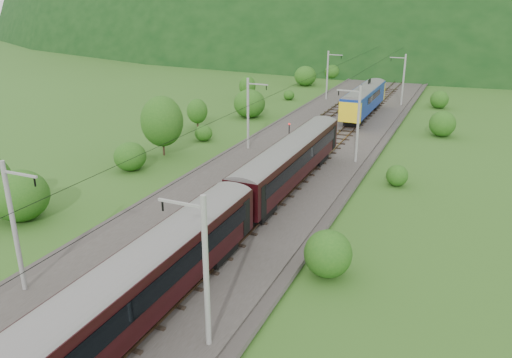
% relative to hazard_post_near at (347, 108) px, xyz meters
% --- Properties ---
extents(ground, '(600.00, 600.00, 0.00)m').
position_rel_hazard_post_near_xyz_m(ground, '(0.42, -55.26, -0.98)').
color(ground, '#325B1C').
rests_on(ground, ground).
extents(railbed, '(14.00, 220.00, 0.30)m').
position_rel_hazard_post_near_xyz_m(railbed, '(0.42, -45.26, -0.83)').
color(railbed, '#38332D').
rests_on(railbed, ground).
extents(track_left, '(2.40, 220.00, 0.27)m').
position_rel_hazard_post_near_xyz_m(track_left, '(-1.98, -45.26, -0.60)').
color(track_left, brown).
rests_on(track_left, railbed).
extents(track_right, '(2.40, 220.00, 0.27)m').
position_rel_hazard_post_near_xyz_m(track_right, '(2.82, -45.26, -0.60)').
color(track_right, brown).
rests_on(track_right, railbed).
extents(catenary_left, '(2.54, 192.28, 8.00)m').
position_rel_hazard_post_near_xyz_m(catenary_left, '(-5.70, -23.26, 3.52)').
color(catenary_left, gray).
rests_on(catenary_left, railbed).
extents(catenary_right, '(2.54, 192.28, 8.00)m').
position_rel_hazard_post_near_xyz_m(catenary_right, '(6.54, -23.26, 3.52)').
color(catenary_right, gray).
rests_on(catenary_right, railbed).
extents(overhead_wires, '(4.83, 198.00, 0.03)m').
position_rel_hazard_post_near_xyz_m(overhead_wires, '(0.42, -45.26, 6.12)').
color(overhead_wires, black).
rests_on(overhead_wires, ground).
extents(mountain_main, '(504.00, 360.00, 244.00)m').
position_rel_hazard_post_near_xyz_m(mountain_main, '(0.42, 204.74, -0.98)').
color(mountain_main, black).
rests_on(mountain_main, ground).
extents(mountain_ridge, '(336.00, 280.00, 132.00)m').
position_rel_hazard_post_near_xyz_m(mountain_ridge, '(-119.58, 244.74, -0.98)').
color(mountain_ridge, black).
rests_on(mountain_ridge, ground).
extents(hazard_post_near, '(0.14, 0.14, 1.35)m').
position_rel_hazard_post_near_xyz_m(hazard_post_near, '(0.00, 0.00, 0.00)').
color(hazard_post_near, red).
rests_on(hazard_post_near, railbed).
extents(hazard_post_far, '(0.14, 0.14, 1.35)m').
position_rel_hazard_post_near_xyz_m(hazard_post_far, '(0.86, -27.68, 0.00)').
color(hazard_post_far, red).
rests_on(hazard_post_far, railbed).
extents(signal, '(0.21, 0.21, 1.91)m').
position_rel_hazard_post_near_xyz_m(signal, '(-2.93, -17.43, 0.44)').
color(signal, black).
rests_on(signal, railbed).
extents(vegetation_left, '(12.58, 141.60, 6.66)m').
position_rel_hazard_post_near_xyz_m(vegetation_left, '(-14.29, -40.96, 1.56)').
color(vegetation_left, '#215516').
rests_on(vegetation_left, ground).
extents(vegetation_right, '(7.06, 109.59, 2.92)m').
position_rel_hazard_post_near_xyz_m(vegetation_right, '(12.25, -28.14, 0.28)').
color(vegetation_right, '#215516').
rests_on(vegetation_right, ground).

